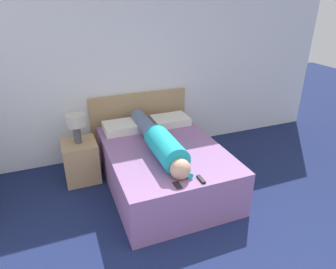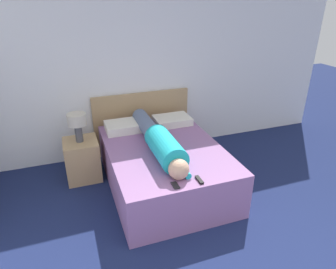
# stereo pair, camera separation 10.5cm
# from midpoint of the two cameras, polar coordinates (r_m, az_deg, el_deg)

# --- Properties ---
(wall_back) EXTENTS (6.32, 0.06, 2.60)m
(wall_back) POSITION_cam_midpoint_polar(r_m,az_deg,el_deg) (4.76, -4.14, 11.78)
(wall_back) COLOR white
(wall_back) RESTS_ON ground_plane
(bed) EXTENTS (1.44, 1.94, 0.59)m
(bed) POSITION_cam_midpoint_polar(r_m,az_deg,el_deg) (4.04, -1.51, -6.19)
(bed) COLOR #936699
(bed) RESTS_ON ground_plane
(headboard) EXTENTS (1.56, 0.04, 1.00)m
(headboard) POSITION_cam_midpoint_polar(r_m,az_deg,el_deg) (4.89, -5.98, 2.22)
(headboard) COLOR tan
(headboard) RESTS_ON ground_plane
(nightstand) EXTENTS (0.46, 0.46, 0.58)m
(nightstand) POSITION_cam_midpoint_polar(r_m,az_deg,el_deg) (4.38, -16.90, -4.85)
(nightstand) COLOR tan
(nightstand) RESTS_ON ground_plane
(table_lamp) EXTENTS (0.25, 0.25, 0.40)m
(table_lamp) POSITION_cam_midpoint_polar(r_m,az_deg,el_deg) (4.13, -17.88, 2.04)
(table_lamp) COLOR #4C4C51
(table_lamp) RESTS_ON nightstand
(person_lying) EXTENTS (0.31, 1.76, 0.31)m
(person_lying) POSITION_cam_midpoint_polar(r_m,az_deg,el_deg) (3.74, -2.42, -1.38)
(person_lying) COLOR tan
(person_lying) RESTS_ON bed
(pillow_near_headboard) EXTENTS (0.57, 0.39, 0.12)m
(pillow_near_headboard) POSITION_cam_midpoint_polar(r_m,az_deg,el_deg) (4.40, -9.11, 1.44)
(pillow_near_headboard) COLOR silver
(pillow_near_headboard) RESTS_ON bed
(pillow_second) EXTENTS (0.54, 0.39, 0.11)m
(pillow_second) POSITION_cam_midpoint_polar(r_m,az_deg,el_deg) (4.59, -0.23, 2.73)
(pillow_second) COLOR silver
(pillow_second) RESTS_ON bed
(tv_remote) EXTENTS (0.04, 0.15, 0.02)m
(tv_remote) POSITION_cam_midpoint_polar(r_m,az_deg,el_deg) (3.25, 5.39, -8.49)
(tv_remote) COLOR black
(tv_remote) RESTS_ON bed
(cell_phone) EXTENTS (0.06, 0.13, 0.01)m
(cell_phone) POSITION_cam_midpoint_polar(r_m,az_deg,el_deg) (3.16, 0.85, -9.63)
(cell_phone) COLOR black
(cell_phone) RESTS_ON bed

